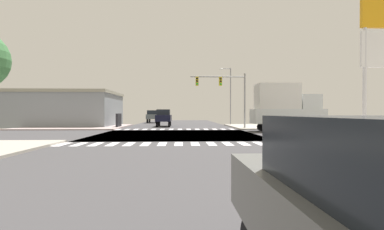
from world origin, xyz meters
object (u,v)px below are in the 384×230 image
(bank_building, at_px, (64,109))
(pickup_leading_1, at_px, (164,117))
(pickup_trailing_2, at_px, (153,116))
(box_truck_crossing_2, at_px, (285,106))
(traffic_signal_mast, at_px, (224,88))
(gas_station_sign, at_px, (377,47))
(street_lamp, at_px, (229,91))

(bank_building, xyz_separation_m, pickup_leading_1, (14.13, -1.56, -1.14))
(pickup_trailing_2, bearing_deg, pickup_leading_1, 102.08)
(box_truck_crossing_2, height_order, pickup_leading_1, box_truck_crossing_2)
(traffic_signal_mast, distance_m, pickup_leading_1, 10.09)
(gas_station_sign, height_order, pickup_leading_1, gas_station_sign)
(gas_station_sign, distance_m, street_lamp, 27.83)
(gas_station_sign, relative_size, box_truck_crossing_2, 1.04)
(traffic_signal_mast, relative_size, street_lamp, 0.75)
(bank_building, bearing_deg, pickup_trailing_2, 48.22)
(gas_station_sign, xyz_separation_m, box_truck_crossing_2, (0.95, 14.31, -2.60))
(traffic_signal_mast, distance_m, bank_building, 22.90)
(box_truck_crossing_2, height_order, pickup_trailing_2, box_truck_crossing_2)
(traffic_signal_mast, bearing_deg, pickup_trailing_2, 117.50)
(box_truck_crossing_2, distance_m, pickup_leading_1, 16.58)
(street_lamp, distance_m, box_truck_crossing_2, 14.08)
(box_truck_crossing_2, bearing_deg, pickup_trailing_2, -146.45)
(street_lamp, xyz_separation_m, pickup_leading_1, (-9.62, -3.25, -3.84))
(street_lamp, xyz_separation_m, box_truck_crossing_2, (3.41, -13.41, -2.57))
(bank_building, xyz_separation_m, pickup_trailing_2, (11.13, 12.46, -1.14))
(gas_station_sign, bearing_deg, pickup_leading_1, 116.27)
(street_lamp, xyz_separation_m, bank_building, (-23.75, -1.69, -2.70))
(gas_station_sign, height_order, street_lamp, street_lamp)
(traffic_signal_mast, bearing_deg, pickup_leading_1, 141.26)
(traffic_signal_mast, bearing_deg, street_lamp, 76.26)
(pickup_trailing_2, bearing_deg, traffic_signal_mast, 117.50)
(street_lamp, height_order, pickup_leading_1, street_lamp)
(box_truck_crossing_2, xyz_separation_m, pickup_trailing_2, (-16.03, 24.18, -1.27))
(gas_station_sign, bearing_deg, bank_building, 135.20)
(traffic_signal_mast, distance_m, pickup_trailing_2, 22.75)
(bank_building, height_order, pickup_trailing_2, bank_building)
(street_lamp, bearing_deg, gas_station_sign, -84.93)
(street_lamp, relative_size, pickup_leading_1, 1.70)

